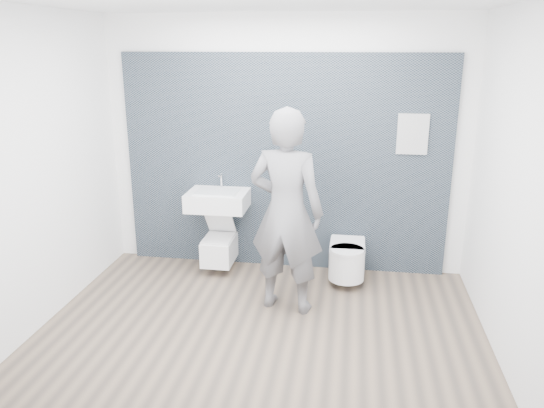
% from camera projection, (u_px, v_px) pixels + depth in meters
% --- Properties ---
extents(ground, '(4.00, 4.00, 0.00)m').
position_uv_depth(ground, '(262.00, 327.00, 4.84)').
color(ground, brown).
rests_on(ground, ground).
extents(room_shell, '(4.00, 4.00, 4.00)m').
position_uv_depth(room_shell, '(261.00, 139.00, 4.33)').
color(room_shell, white).
rests_on(room_shell, ground).
extents(tile_wall, '(3.60, 0.06, 2.40)m').
position_uv_depth(tile_wall, '(283.00, 264.00, 6.23)').
color(tile_wall, black).
rests_on(tile_wall, ground).
extents(washbasin, '(0.65, 0.49, 0.49)m').
position_uv_depth(washbasin, '(218.00, 200.00, 5.83)').
color(washbasin, white).
rests_on(washbasin, ground).
extents(toilet_square, '(0.33, 0.48, 0.58)m').
position_uv_depth(toilet_square, '(219.00, 248.00, 6.00)').
color(toilet_square, white).
rests_on(toilet_square, ground).
extents(toilet_rounded, '(0.38, 0.64, 0.35)m').
position_uv_depth(toilet_rounded, '(347.00, 259.00, 5.71)').
color(toilet_rounded, white).
rests_on(toilet_rounded, ground).
extents(info_placard, '(0.32, 0.03, 0.42)m').
position_uv_depth(info_placard, '(402.00, 273.00, 5.99)').
color(info_placard, white).
rests_on(info_placard, ground).
extents(visitor, '(0.79, 0.59, 1.96)m').
position_uv_depth(visitor, '(286.00, 212.00, 4.94)').
color(visitor, '#5E5E62').
rests_on(visitor, ground).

